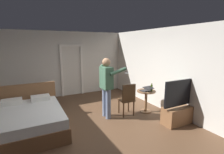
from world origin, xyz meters
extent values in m
plane|color=brown|center=(0.00, 0.00, 0.00)|extent=(6.61, 6.61, 0.00)
cube|color=beige|center=(0.00, 3.06, 1.33)|extent=(5.27, 0.12, 2.65)
cube|color=beige|center=(2.58, 0.00, 1.33)|extent=(0.12, 6.25, 2.65)
cube|color=white|center=(-0.15, 2.98, 1.02)|extent=(0.08, 0.08, 2.05)
cube|color=white|center=(0.70, 2.98, 1.02)|extent=(0.08, 0.08, 2.05)
cube|color=white|center=(0.28, 2.98, 2.09)|extent=(0.93, 0.08, 0.08)
cube|color=brown|center=(-1.49, 0.38, 0.17)|extent=(1.62, 1.98, 0.35)
cube|color=white|center=(-1.49, 0.38, 0.46)|extent=(1.56, 1.92, 0.22)
cube|color=brown|center=(-1.49, 1.34, 0.51)|extent=(1.62, 0.08, 1.02)
cube|color=white|center=(-1.85, 1.08, 0.63)|extent=(0.50, 0.34, 0.12)
cube|color=white|center=(-1.13, 1.08, 0.63)|extent=(0.50, 0.34, 0.12)
cube|color=brown|center=(2.22, -0.97, 0.24)|extent=(1.02, 0.40, 0.47)
cube|color=black|center=(2.22, -0.99, 0.88)|extent=(1.21, 0.05, 0.70)
cube|color=teal|center=(2.22, -0.96, 0.88)|extent=(1.15, 0.01, 0.64)
cylinder|color=brown|center=(1.88, 0.07, 0.33)|extent=(0.08, 0.08, 0.67)
cylinder|color=brown|center=(1.88, 0.07, 0.01)|extent=(0.35, 0.35, 0.03)
cylinder|color=brown|center=(1.88, 0.07, 0.68)|extent=(0.58, 0.58, 0.03)
cube|color=black|center=(1.85, 0.07, 0.71)|extent=(0.34, 0.24, 0.02)
cube|color=black|center=(1.86, -0.05, 0.82)|extent=(0.33, 0.22, 0.06)
cube|color=#2B1C4E|center=(1.86, -0.04, 0.82)|extent=(0.30, 0.19, 0.05)
cylinder|color=#324811|center=(2.02, -0.01, 0.80)|extent=(0.06, 0.06, 0.19)
cylinder|color=#324811|center=(2.02, -0.01, 0.92)|extent=(0.03, 0.03, 0.05)
cylinder|color=#4C331E|center=(1.40, 0.34, 0.23)|extent=(0.04, 0.04, 0.45)
cylinder|color=#4C331E|center=(1.06, 0.37, 0.23)|extent=(0.04, 0.04, 0.45)
cylinder|color=#4C331E|center=(1.37, 0.00, 0.23)|extent=(0.04, 0.04, 0.45)
cylinder|color=#4C331E|center=(1.03, 0.03, 0.23)|extent=(0.04, 0.04, 0.45)
cube|color=#4C331E|center=(1.21, 0.19, 0.47)|extent=(0.46, 0.46, 0.04)
cube|color=#4C331E|center=(1.20, 0.02, 0.74)|extent=(0.42, 0.08, 0.50)
cylinder|color=slate|center=(0.59, 0.39, 0.44)|extent=(0.15, 0.15, 0.88)
cylinder|color=slate|center=(0.59, 0.18, 0.44)|extent=(0.15, 0.15, 0.88)
cube|color=#3F664C|center=(0.59, 0.29, 1.20)|extent=(0.28, 0.40, 0.63)
sphere|color=#936B4C|center=(0.59, 0.29, 1.64)|extent=(0.24, 0.24, 0.24)
cylinder|color=#3F664C|center=(0.67, 0.51, 1.31)|extent=(0.35, 0.10, 0.50)
cylinder|color=#3F664C|center=(0.86, 0.08, 1.39)|extent=(0.53, 0.11, 0.22)
cube|color=white|center=(1.12, 0.06, 1.32)|extent=(0.12, 0.04, 0.04)
cube|color=#4C1919|center=(-0.88, 2.17, 0.23)|extent=(0.47, 0.35, 0.45)
camera|label=1|loc=(-1.42, -3.94, 2.14)|focal=26.78mm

